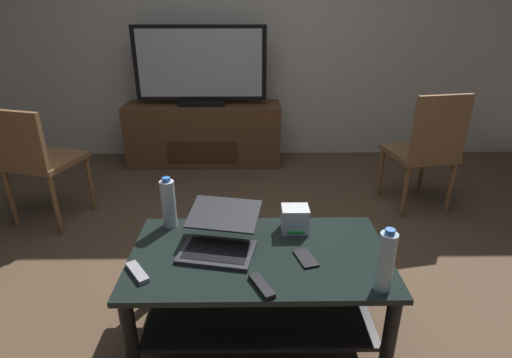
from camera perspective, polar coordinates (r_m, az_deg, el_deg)
name	(u,v)px	position (r m, az deg, el deg)	size (l,w,h in m)	color
ground_plane	(255,290)	(2.39, -0.07, -15.38)	(7.68, 7.68, 0.00)	brown
back_wall	(252,14)	(4.21, -0.52, 22.22)	(6.40, 0.12, 2.80)	beige
coffee_table	(259,278)	(1.95, 0.46, -13.83)	(1.17, 0.65, 0.46)	black
media_cabinet	(204,134)	(4.09, -7.32, 6.33)	(1.50, 0.42, 0.60)	brown
television	(200,67)	(3.93, -7.85, 15.32)	(1.23, 0.20, 0.72)	black
dining_chair	(427,147)	(3.28, 22.94, 4.13)	(0.51, 0.51, 0.93)	brown
side_chair	(36,158)	(3.20, -28.57, 2.58)	(0.55, 0.55, 0.88)	brown
laptop	(220,236)	(1.89, -5.11, -8.02)	(0.39, 0.43, 0.16)	#333338
router_box	(295,219)	(2.02, 5.51, -5.65)	(0.13, 0.11, 0.13)	silver
water_bottle_near	(168,203)	(2.07, -12.24, -3.37)	(0.07, 0.07, 0.27)	silver
water_bottle_far	(386,261)	(1.67, 17.81, -10.99)	(0.07, 0.07, 0.27)	silver
cell_phone	(306,258)	(1.84, 7.01, -11.03)	(0.07, 0.14, 0.01)	black
tv_remote	(137,272)	(1.81, -16.38, -12.51)	(0.04, 0.16, 0.02)	#99999E
soundbar_remote	(262,286)	(1.67, 0.81, -14.81)	(0.04, 0.16, 0.02)	black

